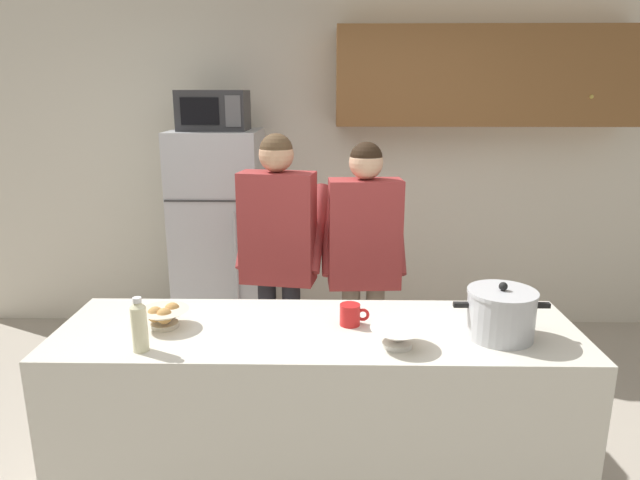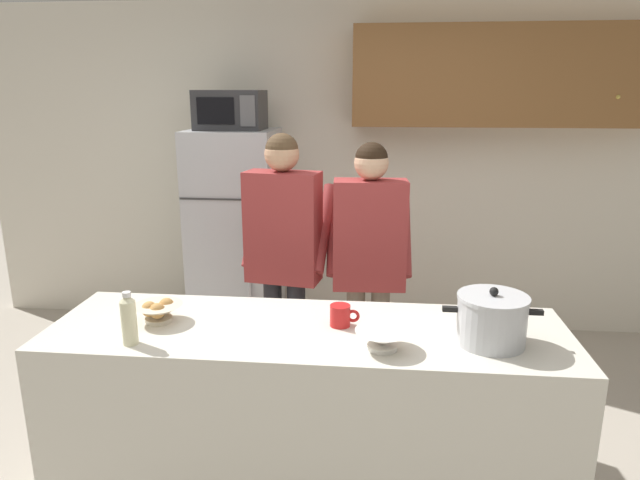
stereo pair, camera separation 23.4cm
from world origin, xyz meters
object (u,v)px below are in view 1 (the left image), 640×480
coffee_mug (351,315)px  person_by_sink (364,248)px  empty_bowl (397,336)px  bread_bowl (164,316)px  person_near_pot (278,242)px  microwave (214,110)px  cooking_pot (501,314)px  refrigerator (221,240)px  bottle_near_edge (139,325)px

coffee_mug → person_by_sink: bearing=82.8°
coffee_mug → empty_bowl: bearing=-50.1°
bread_bowl → empty_bowl: bearing=-10.2°
person_near_pot → person_by_sink: person_near_pot is taller
microwave → cooking_pot: bearing=-51.0°
bread_bowl → empty_bowl: 1.01m
person_near_pot → coffee_mug: 0.96m
person_by_sink → bread_bowl: bearing=-135.7°
refrigerator → person_near_pot: size_ratio=0.97×
refrigerator → cooking_pot: 2.48m
bread_bowl → refrigerator: bearing=93.5°
bread_bowl → empty_bowl: bread_bowl is taller
person_by_sink → person_near_pot: bearing=179.5°
person_by_sink → coffee_mug: (-0.11, -0.86, -0.06)m
microwave → person_by_sink: size_ratio=0.29×
microwave → person_by_sink: (1.03, -0.93, -0.76)m
cooking_pot → coffee_mug: 0.63m
refrigerator → person_by_sink: bearing=-42.5°
bread_bowl → cooking_pot: bearing=-3.1°
person_near_pot → person_by_sink: size_ratio=1.03×
microwave → bread_bowl: (0.11, -1.83, -0.82)m
empty_bowl → coffee_mug: bearing=129.9°
person_near_pot → person_by_sink: bearing=-0.5°
microwave → cooking_pot: size_ratio=1.21×
refrigerator → person_by_sink: (1.03, -0.95, 0.20)m
person_by_sink → bottle_near_edge: (-0.95, -1.13, 0.00)m
coffee_mug → person_near_pot: bearing=114.4°
coffee_mug → empty_bowl: (0.18, -0.21, -0.00)m
empty_bowl → bottle_near_edge: bottle_near_edge is taller
person_by_sink → microwave: bearing=138.1°
cooking_pot → bottle_near_edge: size_ratio=1.77×
cooking_pot → coffee_mug: cooking_pot is taller
microwave → empty_bowl: bearing=-61.2°
refrigerator → coffee_mug: 2.04m
refrigerator → bread_bowl: refrigerator is taller
bread_bowl → bottle_near_edge: size_ratio=0.97×
person_by_sink → coffee_mug: 0.87m
person_by_sink → bread_bowl: person_by_sink is taller
refrigerator → bread_bowl: 1.86m
refrigerator → bread_bowl: size_ratio=7.58×
microwave → bottle_near_edge: size_ratio=2.14×
refrigerator → bottle_near_edge: (0.08, -2.08, 0.21)m
cooking_pot → bottle_near_edge: (-1.46, -0.16, 0.01)m
coffee_mug → bread_bowl: size_ratio=0.60×
microwave → person_by_sink: bearing=-41.9°
microwave → cooking_pot: (1.54, -1.90, -0.76)m
bread_bowl → bottle_near_edge: bearing=-96.8°
bottle_near_edge → person_near_pot: bearing=68.6°
refrigerator → microwave: bearing=-89.9°
person_near_pot → cooking_pot: 1.41m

